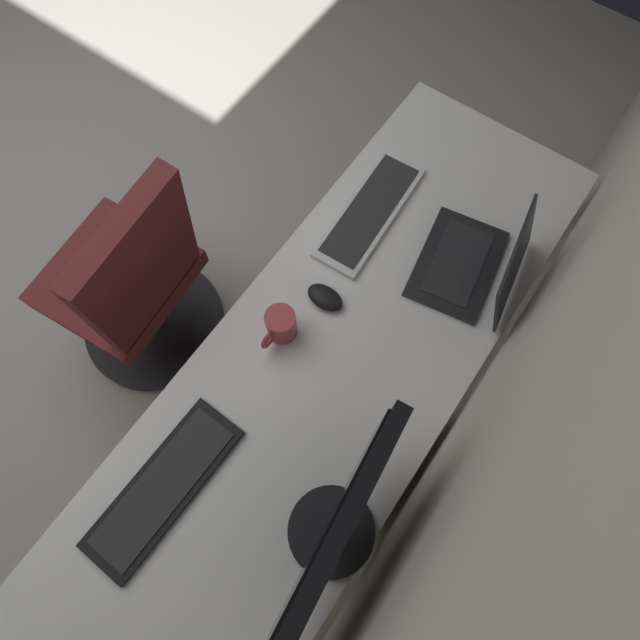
% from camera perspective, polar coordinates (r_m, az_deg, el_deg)
% --- Properties ---
extents(floor_plane, '(5.31, 5.31, 0.00)m').
position_cam_1_polar(floor_plane, '(2.77, -29.36, 11.86)').
color(floor_plane, '#B2ADA3').
extents(wall_back, '(5.03, 0.10, 2.60)m').
position_cam_1_polar(wall_back, '(0.81, 27.14, -6.31)').
color(wall_back, beige).
rests_on(wall_back, ground).
extents(desk, '(1.85, 0.62, 0.73)m').
position_cam_1_polar(desk, '(1.40, 1.68, -5.45)').
color(desk, white).
rests_on(desk, ground).
extents(drawer_pedestal, '(0.40, 0.51, 0.69)m').
position_cam_1_polar(drawer_pedestal, '(1.67, -0.06, -11.75)').
color(drawer_pedestal, white).
rests_on(drawer_pedestal, ground).
extents(monitor_primary, '(0.46, 0.20, 0.45)m').
position_cam_1_polar(monitor_primary, '(1.02, 1.45, -22.58)').
color(monitor_primary, black).
rests_on(monitor_primary, desk).
extents(laptop_leftmost, '(0.34, 0.31, 0.20)m').
position_cam_1_polar(laptop_leftmost, '(1.44, 17.19, 5.94)').
color(laptop_leftmost, black).
rests_on(laptop_leftmost, desk).
extents(keyboard_main, '(0.43, 0.16, 0.02)m').
position_cam_1_polar(keyboard_main, '(1.51, 5.53, 11.91)').
color(keyboard_main, silver).
rests_on(keyboard_main, desk).
extents(keyboard_spare, '(0.42, 0.15, 0.02)m').
position_cam_1_polar(keyboard_spare, '(1.31, -16.92, -17.26)').
color(keyboard_spare, black).
rests_on(keyboard_spare, desk).
extents(mouse_main, '(0.06, 0.10, 0.03)m').
position_cam_1_polar(mouse_main, '(1.37, 0.56, 2.52)').
color(mouse_main, black).
rests_on(mouse_main, desk).
extents(coffee_mug, '(0.12, 0.08, 0.10)m').
position_cam_1_polar(coffee_mug, '(1.31, -4.41, -0.56)').
color(coffee_mug, '#A53338').
rests_on(coffee_mug, desk).
extents(office_chair, '(0.56, 0.57, 0.97)m').
position_cam_1_polar(office_chair, '(1.80, -19.79, 3.25)').
color(office_chair, maroon).
rests_on(office_chair, ground).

